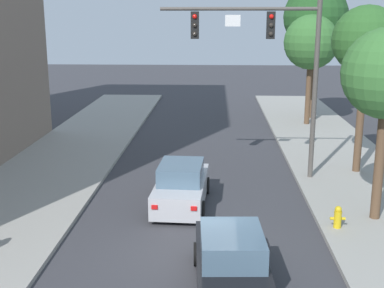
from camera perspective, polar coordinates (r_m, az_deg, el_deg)
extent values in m
plane|color=#38383D|center=(14.84, -0.01, -12.58)|extent=(120.00, 120.00, 0.00)
cylinder|color=#514C47|center=(21.16, 13.57, 6.16)|extent=(0.20, 0.20, 7.50)
cylinder|color=#514C47|center=(20.62, 5.31, 14.80)|extent=(6.19, 0.14, 0.14)
cube|color=black|center=(20.71, 8.78, 12.96)|extent=(0.32, 0.28, 1.05)
sphere|color=red|center=(20.56, 8.86, 13.87)|extent=(0.18, 0.18, 0.18)
sphere|color=#2D2823|center=(20.56, 8.82, 12.95)|extent=(0.18, 0.18, 0.18)
sphere|color=#2D2823|center=(20.57, 8.79, 12.04)|extent=(0.18, 0.18, 0.18)
cube|color=black|center=(20.62, 0.32, 13.12)|extent=(0.32, 0.28, 1.05)
sphere|color=red|center=(20.47, 0.31, 14.03)|extent=(0.18, 0.18, 0.18)
sphere|color=#2D2823|center=(20.47, 0.30, 13.11)|extent=(0.18, 0.18, 0.18)
sphere|color=#2D2823|center=(20.48, 0.30, 12.19)|extent=(0.18, 0.18, 0.18)
cube|color=white|center=(20.59, 4.57, 13.56)|extent=(0.60, 0.03, 0.44)
cube|color=#B7B7BC|center=(18.56, -1.17, -5.13)|extent=(1.90, 4.28, 0.80)
cube|color=slate|center=(18.20, -1.24, -3.14)|extent=(1.59, 2.07, 0.64)
cylinder|color=black|center=(19.96, -3.05, -4.49)|extent=(0.25, 0.65, 0.64)
cylinder|color=black|center=(19.80, 1.59, -4.63)|extent=(0.25, 0.65, 0.64)
cylinder|color=black|center=(17.54, -4.30, -7.17)|extent=(0.25, 0.65, 0.64)
cylinder|color=black|center=(17.36, 1.01, -7.37)|extent=(0.25, 0.65, 0.64)
cube|color=red|center=(16.63, -4.21, -7.04)|extent=(0.20, 0.05, 0.14)
cube|color=red|center=(16.48, 0.20, -7.21)|extent=(0.20, 0.05, 0.14)
cube|color=black|center=(13.10, 4.36, -13.70)|extent=(1.91, 4.28, 0.80)
cube|color=slate|center=(12.65, 4.48, -11.13)|extent=(1.60, 2.07, 0.64)
cylinder|color=black|center=(14.33, 0.64, -12.18)|extent=(0.25, 0.65, 0.64)
cylinder|color=black|center=(14.45, 7.20, -12.07)|extent=(0.25, 0.65, 0.64)
cylinder|color=gold|center=(16.95, 15.94, -8.09)|extent=(0.24, 0.24, 0.55)
sphere|color=gold|center=(16.83, 16.01, -7.03)|extent=(0.22, 0.22, 0.22)
cylinder|color=gold|center=(16.90, 15.34, -8.02)|extent=(0.12, 0.09, 0.09)
cylinder|color=gold|center=(16.98, 16.54, -7.99)|extent=(0.12, 0.09, 0.09)
cylinder|color=brown|center=(17.64, 20.17, -2.11)|extent=(0.32, 0.32, 3.72)
cylinder|color=brown|center=(22.78, 18.25, 2.61)|extent=(0.32, 0.32, 4.54)
sphere|color=#2D6028|center=(22.41, 18.90, 10.95)|extent=(2.80, 2.80, 2.80)
cylinder|color=brown|center=(32.46, 12.83, 5.50)|extent=(0.32, 0.32, 3.78)
sphere|color=#387033|center=(32.16, 13.14, 11.01)|extent=(3.29, 3.29, 3.29)
cylinder|color=brown|center=(34.47, 13.24, 6.96)|extent=(0.32, 0.32, 4.98)
sphere|color=#235123|center=(34.24, 13.62, 13.65)|extent=(4.08, 4.08, 4.08)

